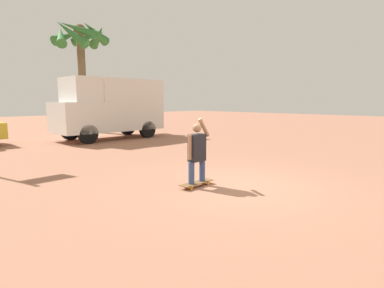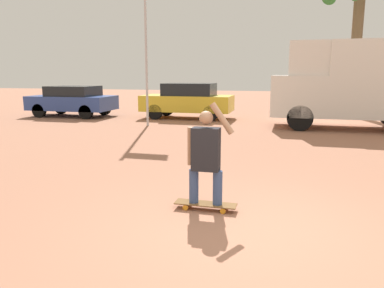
% 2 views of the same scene
% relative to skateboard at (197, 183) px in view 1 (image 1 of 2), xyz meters
% --- Properties ---
extents(ground_plane, '(80.00, 80.00, 0.00)m').
position_rel_skateboard_xyz_m(ground_plane, '(0.68, -0.69, -0.08)').
color(ground_plane, '#A36B51').
extents(skateboard, '(0.93, 0.24, 0.10)m').
position_rel_skateboard_xyz_m(skateboard, '(0.00, 0.00, 0.00)').
color(skateboard, brown).
rests_on(skateboard, ground_plane).
extents(person_skateboarder, '(0.69, 0.22, 1.51)m').
position_rel_skateboard_xyz_m(person_skateboarder, '(-0.00, -0.00, 0.78)').
color(person_skateboarder, '#384C7A').
rests_on(person_skateboarder, skateboard).
extents(camper_van, '(5.54, 2.26, 3.14)m').
position_rel_skateboard_xyz_m(camper_van, '(3.35, 9.54, 1.63)').
color(camper_van, black).
rests_on(camper_van, ground_plane).
extents(palm_tree_near_van, '(3.63, 3.59, 6.92)m').
position_rel_skateboard_xyz_m(palm_tree_near_van, '(3.95, 14.00, 5.52)').
color(palm_tree_near_van, brown).
rests_on(palm_tree_near_van, ground_plane).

